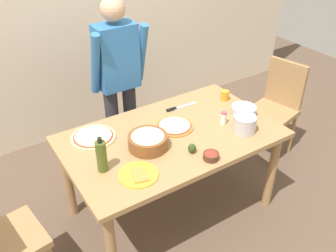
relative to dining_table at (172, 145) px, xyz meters
name	(u,v)px	position (x,y,z in m)	size (l,w,h in m)	color
ground	(171,207)	(0.00, 0.00, -0.67)	(8.00, 8.00, 0.00)	brown
wall_back	(82,10)	(0.00, 1.60, 0.63)	(5.60, 0.10, 2.60)	beige
dining_table	(172,145)	(0.00, 0.00, 0.00)	(1.60, 0.96, 0.76)	#A37A4C
person_cook	(118,77)	(-0.05, 0.76, 0.27)	(0.49, 0.25, 1.62)	#2D2D38
chair_wooden_right	(277,104)	(1.32, 0.15, -0.13)	(0.48, 0.48, 0.95)	#A37A4C
pizza_raw_on_board	(93,137)	(-0.51, 0.28, 0.10)	(0.33, 0.33, 0.02)	beige
pizza_cooked_on_tray	(175,126)	(0.08, 0.08, 0.10)	(0.29, 0.29, 0.02)	#C67A33
plate_with_slice	(139,175)	(-0.43, -0.27, 0.10)	(0.26, 0.26, 0.02)	gold
popcorn_bowl	(148,140)	(-0.23, -0.04, 0.15)	(0.28, 0.28, 0.11)	brown
mixing_bowl_steel	(244,111)	(0.64, -0.08, 0.13)	(0.20, 0.20, 0.08)	#B7B7BC
small_sauce_bowl	(211,155)	(0.07, -0.38, 0.12)	(0.11, 0.11, 0.06)	#4C2D1E
olive_oil_bottle	(102,156)	(-0.60, -0.10, 0.20)	(0.07, 0.07, 0.26)	#47561E
steel_pot	(245,124)	(0.49, -0.25, 0.16)	(0.17, 0.17, 0.13)	#B7B7BC
cup_orange	(225,95)	(0.68, 0.20, 0.13)	(0.07, 0.07, 0.09)	orange
salt_shaker	(224,118)	(0.42, -0.09, 0.14)	(0.04, 0.04, 0.11)	white
chef_knife	(178,108)	(0.26, 0.30, 0.10)	(0.29, 0.03, 0.02)	silver
avocado	(192,148)	(0.00, -0.26, 0.13)	(0.06, 0.06, 0.07)	#2D4219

